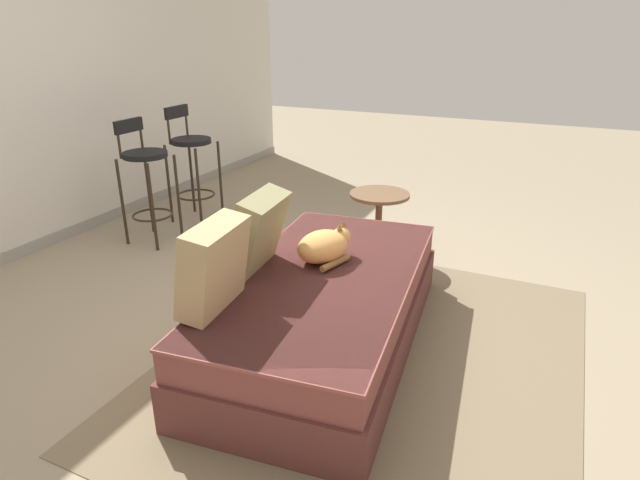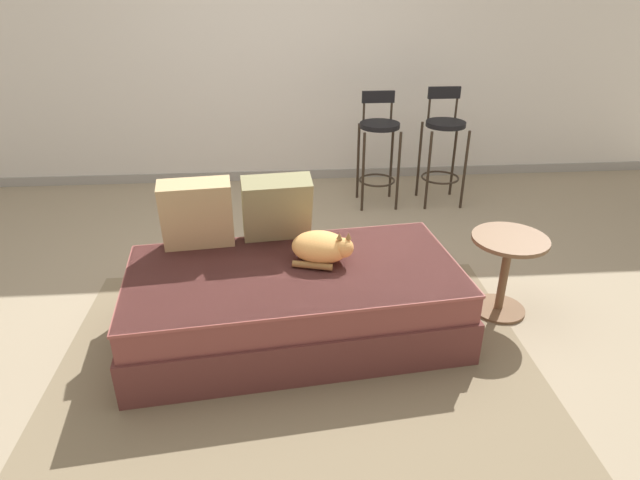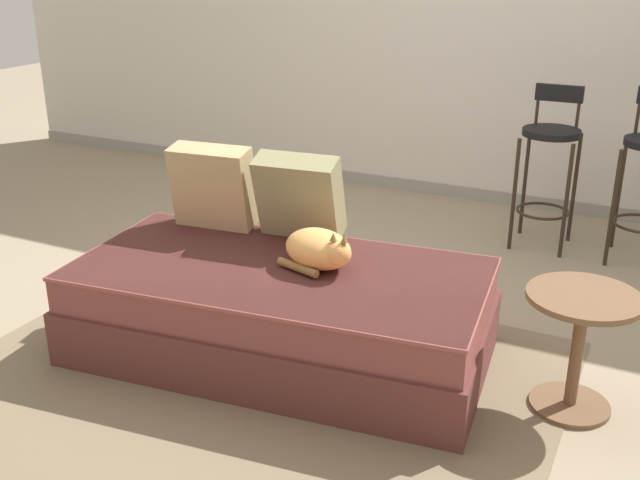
# 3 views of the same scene
# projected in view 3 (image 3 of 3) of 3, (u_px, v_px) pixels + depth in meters

# --- Properties ---
(ground_plane) EXTENTS (16.00, 16.00, 0.00)m
(ground_plane) POSITION_uv_depth(u_px,v_px,m) (320.00, 317.00, 3.78)
(ground_plane) COLOR gray
(ground_plane) RESTS_ON ground
(wall_back_panel) EXTENTS (8.00, 0.10, 2.60)m
(wall_back_panel) POSITION_uv_depth(u_px,v_px,m) (463.00, 15.00, 5.18)
(wall_back_panel) COLOR silver
(wall_back_panel) RESTS_ON ground
(wall_baseboard_trim) EXTENTS (8.00, 0.02, 0.09)m
(wall_baseboard_trim) POSITION_uv_depth(u_px,v_px,m) (449.00, 190.00, 5.59)
(wall_baseboard_trim) COLOR gray
(wall_baseboard_trim) RESTS_ON ground
(area_rug) EXTENTS (2.54, 2.03, 0.01)m
(area_rug) POSITION_uv_depth(u_px,v_px,m) (247.00, 384.00, 3.19)
(area_rug) COLOR #75664C
(area_rug) RESTS_ON ground
(couch) EXTENTS (1.92, 1.12, 0.43)m
(couch) POSITION_uv_depth(u_px,v_px,m) (280.00, 310.00, 3.36)
(couch) COLOR brown
(couch) RESTS_ON ground
(throw_pillow_corner) EXTENTS (0.42, 0.25, 0.42)m
(throw_pillow_corner) POSITION_uv_depth(u_px,v_px,m) (213.00, 187.00, 3.69)
(throw_pillow_corner) COLOR tan
(throw_pillow_corner) RESTS_ON couch
(throw_pillow_middle) EXTENTS (0.42, 0.30, 0.42)m
(throw_pillow_middle) POSITION_uv_depth(u_px,v_px,m) (299.00, 196.00, 3.54)
(throw_pillow_middle) COLOR #847F56
(throw_pillow_middle) RESTS_ON couch
(cat) EXTENTS (0.37, 0.32, 0.20)m
(cat) POSITION_uv_depth(u_px,v_px,m) (320.00, 249.00, 3.25)
(cat) COLOR tan
(cat) RESTS_ON couch
(bar_stool_near_window) EXTENTS (0.34, 0.34, 0.98)m
(bar_stool_near_window) POSITION_uv_depth(u_px,v_px,m) (549.00, 155.00, 4.50)
(bar_stool_near_window) COLOR #2D2319
(bar_stool_near_window) RESTS_ON ground
(side_table) EXTENTS (0.44, 0.44, 0.50)m
(side_table) POSITION_uv_depth(u_px,v_px,m) (579.00, 335.00, 2.92)
(side_table) COLOR brown
(side_table) RESTS_ON ground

